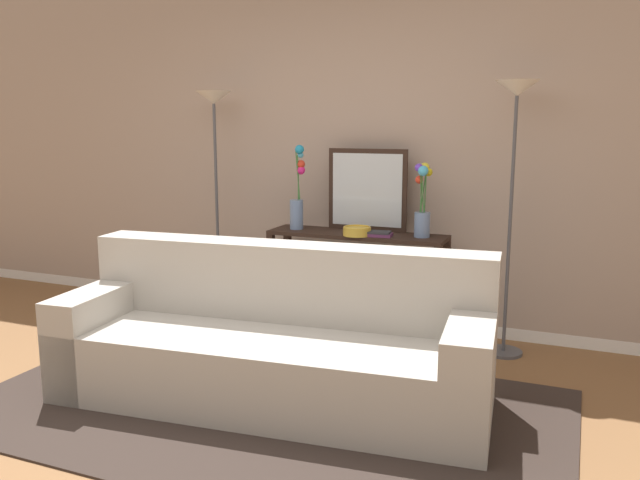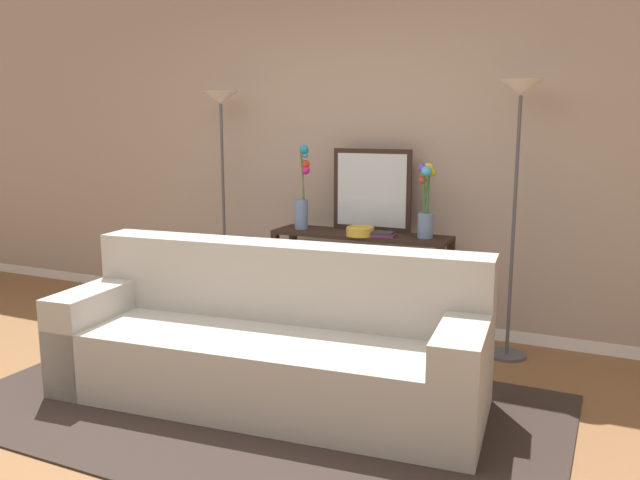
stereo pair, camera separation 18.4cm
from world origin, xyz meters
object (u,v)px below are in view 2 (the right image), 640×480
object	(u,v)px
floor_lamp_right	(518,142)
book_row_under_console	(318,321)
console_table	(360,265)
floor_lamp_left	(222,141)
fruit_bowl	(360,231)
couch	(270,346)
book_stack	(382,234)
wall_mirror	(372,190)
vase_short_flowers	(426,206)
vase_tall_flowers	(302,198)

from	to	relation	value
floor_lamp_right	book_row_under_console	xyz separation A→B (m)	(-1.45, 0.01, -1.41)
console_table	floor_lamp_left	xyz separation A→B (m)	(-1.20, -0.01, 0.90)
floor_lamp_right	fruit_bowl	xyz separation A→B (m)	(-1.06, -0.10, -0.65)
couch	book_row_under_console	bearing A→B (deg)	103.22
book_stack	floor_lamp_right	bearing A→B (deg)	4.45
floor_lamp_left	floor_lamp_right	world-z (taller)	floor_lamp_right
console_table	book_stack	distance (m)	0.34
wall_mirror	book_stack	size ratio (longest dim) A/B	3.21
couch	floor_lamp_right	size ratio (longest dim) A/B	1.36
floor_lamp_right	wall_mirror	xyz separation A→B (m)	(-1.07, 0.15, -0.37)
console_table	fruit_bowl	distance (m)	0.30
wall_mirror	book_row_under_console	bearing A→B (deg)	-159.42
wall_mirror	vase_short_flowers	bearing A→B (deg)	-15.98
console_table	book_row_under_console	distance (m)	0.60
wall_mirror	fruit_bowl	bearing A→B (deg)	-88.01
floor_lamp_right	wall_mirror	bearing A→B (deg)	171.94
fruit_bowl	book_row_under_console	size ratio (longest dim) A/B	0.53
floor_lamp_left	fruit_bowl	size ratio (longest dim) A/B	9.01
book_row_under_console	book_stack	bearing A→B (deg)	-8.14
console_table	fruit_bowl	size ratio (longest dim) A/B	6.57
console_table	fruit_bowl	bearing A→B (deg)	-70.49
floor_lamp_left	book_row_under_console	world-z (taller)	floor_lamp_left
wall_mirror	book_row_under_console	xyz separation A→B (m)	(-0.38, -0.14, -1.03)
book_stack	book_row_under_console	size ratio (longest dim) A/B	0.50
console_table	floor_lamp_left	world-z (taller)	floor_lamp_left
vase_tall_flowers	console_table	bearing A→B (deg)	1.20
wall_mirror	vase_tall_flowers	world-z (taller)	vase_tall_flowers
console_table	floor_lamp_right	distance (m)	1.43
book_stack	vase_tall_flowers	bearing A→B (deg)	174.22
couch	wall_mirror	size ratio (longest dim) A/B	4.10
floor_lamp_left	book_row_under_console	bearing A→B (deg)	0.60
console_table	floor_lamp_right	size ratio (longest dim) A/B	0.72
vase_tall_flowers	book_row_under_console	size ratio (longest dim) A/B	1.66
book_row_under_console	floor_lamp_right	bearing A→B (deg)	-0.35
couch	book_stack	xyz separation A→B (m)	(0.25, 1.21, 0.48)
console_table	wall_mirror	world-z (taller)	wall_mirror
console_table	wall_mirror	distance (m)	0.57
wall_mirror	vase_tall_flowers	distance (m)	0.53
vase_tall_flowers	couch	bearing A→B (deg)	-71.38
couch	vase_short_flowers	xyz separation A→B (m)	(0.53, 1.30, 0.69)
wall_mirror	floor_lamp_left	bearing A→B (deg)	-172.98
fruit_bowl	book_stack	bearing A→B (deg)	9.08
vase_tall_flowers	book_stack	xyz separation A→B (m)	(0.68, -0.07, -0.22)
book_stack	book_row_under_console	bearing A→B (deg)	171.86
vase_short_flowers	book_row_under_console	size ratio (longest dim) A/B	1.37
vase_short_flowers	book_row_under_console	xyz separation A→B (m)	(-0.84, -0.01, -0.95)
wall_mirror	book_stack	distance (m)	0.40
wall_mirror	book_row_under_console	world-z (taller)	wall_mirror
floor_lamp_left	vase_short_flowers	bearing A→B (deg)	0.68
floor_lamp_left	fruit_bowl	xyz separation A→B (m)	(1.24, -0.10, -0.63)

